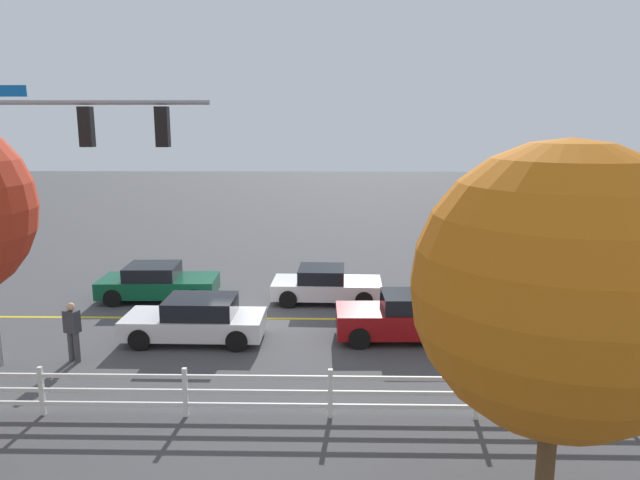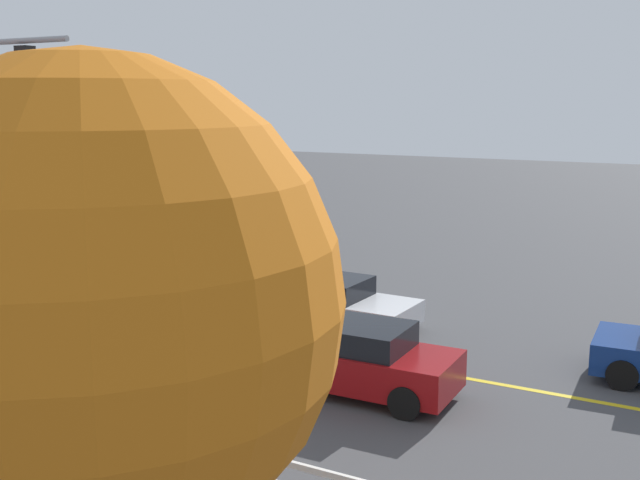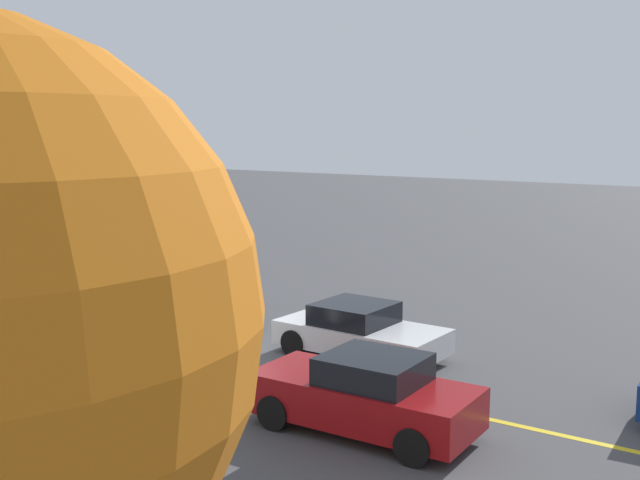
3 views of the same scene
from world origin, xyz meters
name	(u,v)px [view 1 (image 1 of 3)]	position (x,y,z in m)	size (l,w,h in m)	color
ground_plane	(242,318)	(0.00, 0.00, 0.00)	(120.00, 120.00, 0.00)	#444447
lane_center_stripe	(360,319)	(-4.00, 0.00, 0.00)	(28.00, 0.16, 0.01)	gold
signal_assembly	(48,176)	(4.25, 3.98, 5.15)	(6.11, 0.37, 7.42)	gray
car_0	(405,317)	(-5.25, 1.81, 0.69)	(4.11, 1.87, 1.44)	maroon
car_1	(158,283)	(3.46, -2.14, 0.64)	(4.33, 2.10, 1.33)	#0C4C2D
car_2	(196,320)	(1.06, 2.06, 0.66)	(4.19, 1.90, 1.35)	silver
car_3	(326,285)	(-2.81, -2.03, 0.62)	(4.02, 2.03, 1.28)	silver
car_4	(556,286)	(-11.19, -1.90, 0.66)	(4.18, 2.22, 1.39)	navy
pedestrian	(72,329)	(4.09, 3.71, 0.93)	(0.46, 0.37, 1.69)	#3F3F42
white_rail_fence	(330,392)	(-3.00, 6.75, 0.60)	(26.10, 0.10, 1.15)	white
tree_2	(560,289)	(-6.57, 10.05, 3.97)	(4.65, 4.65, 6.30)	brown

